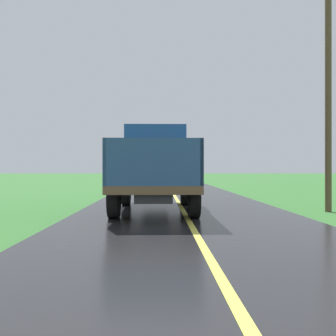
% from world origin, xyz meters
% --- Properties ---
extents(banana_truck_near, '(2.38, 5.82, 2.80)m').
position_xyz_m(banana_truck_near, '(-0.84, 11.57, 1.48)').
color(banana_truck_near, '#2D2D30').
rests_on(banana_truck_near, road_surface).
extents(utility_pole_roadside, '(2.38, 0.20, 7.79)m').
position_xyz_m(utility_pole_roadside, '(4.65, 11.03, 4.24)').
color(utility_pole_roadside, brown).
rests_on(utility_pole_roadside, ground).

